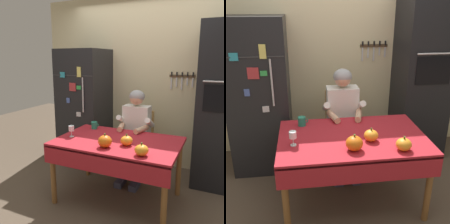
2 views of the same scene
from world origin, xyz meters
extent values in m
plane|color=brown|center=(0.00, 0.00, 0.00)|extent=(10.00, 10.00, 0.00)
cube|color=beige|center=(0.05, 1.35, 1.30)|extent=(3.70, 0.10, 2.60)
cube|color=#4C3823|center=(0.49, 1.29, 1.41)|extent=(0.36, 0.02, 0.04)
cube|color=silver|center=(0.34, 1.28, 1.30)|extent=(0.02, 0.01, 0.17)
cube|color=black|center=(0.34, 1.28, 1.44)|extent=(0.02, 0.01, 0.06)
cube|color=silver|center=(0.42, 1.28, 1.32)|extent=(0.02, 0.01, 0.14)
cube|color=black|center=(0.42, 1.28, 1.44)|extent=(0.02, 0.01, 0.06)
cube|color=silver|center=(0.49, 1.28, 1.30)|extent=(0.02, 0.01, 0.18)
cube|color=black|center=(0.49, 1.28, 1.44)|extent=(0.02, 0.01, 0.06)
cube|color=silver|center=(0.57, 1.28, 1.34)|extent=(0.02, 0.01, 0.11)
cube|color=black|center=(0.57, 1.28, 1.44)|extent=(0.02, 0.01, 0.06)
cube|color=silver|center=(0.64, 1.28, 1.32)|extent=(0.02, 0.01, 0.13)
cube|color=black|center=(0.64, 1.28, 1.44)|extent=(0.02, 0.01, 0.06)
cube|color=black|center=(-0.95, 0.96, 0.90)|extent=(0.68, 0.68, 1.80)
cylinder|color=silver|center=(-0.76, 0.60, 1.15)|extent=(0.02, 0.02, 0.50)
cube|color=#333335|center=(-0.95, 0.62, 1.42)|extent=(0.67, 0.01, 0.01)
cube|color=teal|center=(-1.11, 0.61, 1.43)|extent=(0.09, 0.02, 0.08)
cube|color=#E5D666|center=(-0.83, 0.61, 1.47)|extent=(0.07, 0.02, 0.14)
cube|color=green|center=(-0.84, 0.61, 1.25)|extent=(0.07, 0.01, 0.05)
cube|color=silver|center=(-0.85, 0.61, 0.86)|extent=(0.07, 0.02, 0.07)
cube|color=#B73338|center=(-0.94, 0.61, 1.26)|extent=(0.12, 0.02, 0.12)
cube|color=#4C66B7|center=(-1.03, 0.61, 1.05)|extent=(0.06, 0.01, 0.08)
cube|color=black|center=(1.05, 1.00, 1.05)|extent=(0.60, 0.60, 2.10)
cube|color=black|center=(1.05, 0.70, 1.20)|extent=(0.42, 0.01, 0.32)
cylinder|color=silver|center=(1.05, 0.67, 1.40)|extent=(0.45, 0.02, 0.02)
cylinder|color=brown|center=(-0.64, -0.29, 0.35)|extent=(0.06, 0.06, 0.70)
cylinder|color=brown|center=(-0.64, 0.49, 0.35)|extent=(0.06, 0.06, 0.70)
cylinder|color=brown|center=(0.64, -0.29, 0.35)|extent=(0.06, 0.06, 0.70)
cylinder|color=brown|center=(0.64, 0.49, 0.35)|extent=(0.06, 0.06, 0.70)
cube|color=#A81E28|center=(0.00, 0.10, 0.72)|extent=(1.40, 0.90, 0.04)
cube|color=#A81E28|center=(0.00, -0.34, 0.62)|extent=(1.40, 0.01, 0.20)
cube|color=tan|center=(0.00, 0.79, 0.43)|extent=(0.40, 0.40, 0.04)
cube|color=tan|center=(0.00, 0.97, 0.69)|extent=(0.36, 0.04, 0.48)
cylinder|color=tan|center=(-0.17, 0.62, 0.21)|extent=(0.04, 0.04, 0.41)
cylinder|color=tan|center=(-0.17, 0.96, 0.21)|extent=(0.04, 0.04, 0.41)
cylinder|color=tan|center=(0.17, 0.62, 0.21)|extent=(0.04, 0.04, 0.41)
cylinder|color=tan|center=(0.17, 0.96, 0.21)|extent=(0.04, 0.04, 0.41)
cube|color=#38384C|center=(-0.10, 0.41, 0.04)|extent=(0.10, 0.22, 0.08)
cube|color=#38384C|center=(0.10, 0.41, 0.04)|extent=(0.10, 0.22, 0.08)
cylinder|color=#38384C|center=(-0.10, 0.47, 0.23)|extent=(0.09, 0.09, 0.38)
cylinder|color=#38384C|center=(0.10, 0.47, 0.23)|extent=(0.09, 0.09, 0.38)
cube|color=#38384C|center=(-0.09, 0.63, 0.50)|extent=(0.12, 0.40, 0.11)
cube|color=#38384C|center=(0.09, 0.63, 0.50)|extent=(0.12, 0.40, 0.11)
cube|color=white|center=(0.00, 0.75, 0.79)|extent=(0.36, 0.20, 0.48)
cylinder|color=white|center=(-0.20, 0.68, 0.83)|extent=(0.07, 0.26, 0.18)
cylinder|color=white|center=(0.20, 0.68, 0.83)|extent=(0.07, 0.26, 0.18)
cylinder|color=#D8A884|center=(-0.14, 0.51, 0.78)|extent=(0.13, 0.27, 0.07)
cylinder|color=#D8A884|center=(0.14, 0.51, 0.78)|extent=(0.13, 0.27, 0.07)
sphere|color=#D8A884|center=(0.00, 0.73, 1.14)|extent=(0.19, 0.19, 0.19)
ellipsoid|color=#99999E|center=(0.00, 0.74, 1.16)|extent=(0.21, 0.21, 0.17)
cylinder|color=#237F66|center=(-0.48, 0.40, 0.79)|extent=(0.08, 0.08, 0.09)
torus|color=#237F66|center=(-0.43, 0.40, 0.79)|extent=(0.05, 0.01, 0.05)
cylinder|color=white|center=(-0.56, -0.02, 0.74)|extent=(0.06, 0.06, 0.01)
cylinder|color=white|center=(-0.56, -0.02, 0.78)|extent=(0.01, 0.01, 0.07)
cylinder|color=white|center=(-0.56, -0.02, 0.84)|extent=(0.07, 0.07, 0.06)
ellipsoid|color=orange|center=(0.39, -0.23, 0.79)|extent=(0.14, 0.14, 0.11)
cylinder|color=#4C6023|center=(0.39, -0.23, 0.86)|extent=(0.02, 0.02, 0.02)
ellipsoid|color=orange|center=(-0.03, -0.17, 0.80)|extent=(0.15, 0.15, 0.13)
cylinder|color=#4C6023|center=(-0.03, -0.17, 0.88)|extent=(0.02, 0.02, 0.02)
ellipsoid|color=orange|center=(0.15, -0.02, 0.79)|extent=(0.13, 0.13, 0.11)
cylinder|color=#4C6023|center=(0.15, -0.02, 0.86)|extent=(0.02, 0.02, 0.02)
camera|label=1|loc=(1.06, -2.37, 1.65)|focal=39.37mm
camera|label=2|loc=(-0.45, -2.19, 1.92)|focal=43.57mm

